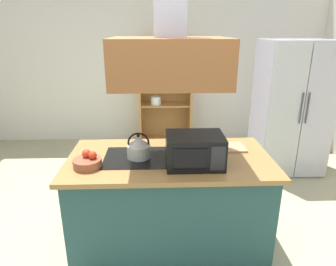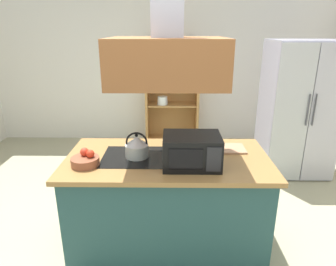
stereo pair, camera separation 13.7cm
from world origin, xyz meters
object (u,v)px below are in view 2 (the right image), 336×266
Objects in this scene: microwave at (192,151)px; refrigerator at (298,109)px; kettle at (137,147)px; dish_cabinet at (172,100)px; fruit_bowl at (85,160)px; cutting_board at (226,149)px.

refrigerator is at bearing 48.62° from microwave.
dish_cabinet is at bearing 83.74° from kettle.
microwave is (0.46, -0.16, 0.03)m from kettle.
microwave is 2.00× the size of fruit_bowl.
kettle is (-0.30, -2.76, 0.22)m from dish_cabinet.
kettle is at bearing -167.30° from cutting_board.
fruit_bowl is at bearing -179.59° from microwave.
refrigerator reaches higher than fruit_bowl.
refrigerator is 2.37m from microwave.
cutting_board is 0.50m from microwave.
dish_cabinet is at bearing 93.13° from microwave.
fruit_bowl is at bearing -143.72° from refrigerator.
kettle is at bearing -96.26° from dish_cabinet.
microwave is 0.87m from fruit_bowl.
kettle is 0.98× the size of fruit_bowl.
fruit_bowl is at bearing -163.75° from cutting_board.
fruit_bowl reaches higher than cutting_board.
fruit_bowl is at bearing -157.02° from kettle.
dish_cabinet is 7.62× the size of fruit_bowl.
microwave is at bearing -134.84° from cutting_board.
fruit_bowl is (-2.43, -1.78, 0.03)m from refrigerator.
dish_cabinet is 5.15× the size of cutting_board.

